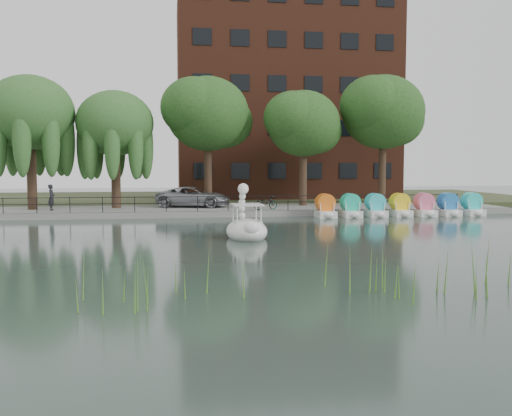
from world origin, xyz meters
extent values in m
plane|color=#384840|center=(0.00, 0.00, 0.00)|extent=(120.00, 120.00, 0.00)
cube|color=gray|center=(0.00, 16.00, 0.20)|extent=(40.00, 6.00, 0.40)
cube|color=gray|center=(0.00, 13.05, 0.20)|extent=(40.00, 0.25, 0.40)
cube|color=#47512D|center=(0.00, 30.00, 0.18)|extent=(60.00, 22.00, 0.36)
cylinder|color=black|center=(0.00, 13.25, 1.35)|extent=(32.00, 0.04, 0.04)
cylinder|color=black|center=(0.00, 13.25, 0.95)|extent=(32.00, 0.04, 0.04)
cylinder|color=black|center=(0.00, 13.25, 0.90)|extent=(0.05, 0.05, 1.00)
cube|color=#4C1E16|center=(7.00, 30.00, 9.36)|extent=(20.00, 10.00, 18.00)
cylinder|color=#473323|center=(-13.00, 16.50, 2.50)|extent=(0.60, 0.60, 4.20)
ellipsoid|color=#417535|center=(-13.00, 16.50, 6.91)|extent=(5.88, 5.88, 5.00)
cylinder|color=#473323|center=(-7.50, 17.00, 2.30)|extent=(0.60, 0.60, 3.80)
ellipsoid|color=#417535|center=(-7.50, 17.00, 6.29)|extent=(5.32, 5.32, 4.52)
cylinder|color=#473323|center=(-1.00, 18.00, 2.65)|extent=(0.60, 0.60, 4.50)
ellipsoid|color=#386626|center=(-1.00, 18.00, 7.10)|extent=(6.00, 6.00, 5.10)
cylinder|color=#473323|center=(6.00, 17.50, 2.42)|extent=(0.60, 0.60, 4.05)
ellipsoid|color=#386626|center=(6.00, 17.50, 6.43)|extent=(5.40, 5.40, 4.59)
cylinder|color=#473323|center=(12.50, 18.50, 2.76)|extent=(0.60, 0.60, 4.72)
ellipsoid|color=#386626|center=(12.50, 18.50, 7.44)|extent=(6.30, 6.30, 5.36)
imported|color=gray|center=(-2.14, 16.96, 1.23)|extent=(4.13, 6.49, 1.67)
imported|color=gray|center=(2.58, 13.87, 0.90)|extent=(1.12, 1.82, 1.00)
imported|color=black|center=(-11.51, 15.28, 1.39)|extent=(0.50, 0.73, 1.98)
ellipsoid|color=white|center=(-0.16, 2.50, 0.33)|extent=(2.01, 3.07, 0.67)
cube|color=white|center=(-0.16, 2.39, 0.67)|extent=(1.28, 1.38, 0.33)
cube|color=white|center=(-0.16, 2.45, 1.59)|extent=(1.45, 1.56, 0.07)
ellipsoid|color=white|center=(-0.11, 1.22, 0.61)|extent=(0.72, 0.57, 0.62)
sphere|color=white|center=(-0.20, 3.50, 2.28)|extent=(0.53, 0.53, 0.53)
cone|color=black|center=(-0.22, 3.86, 2.24)|extent=(0.23, 0.30, 0.22)
cylinder|color=yellow|center=(-0.21, 3.70, 2.26)|extent=(0.29, 0.12, 0.29)
cube|color=white|center=(6.24, 12.03, 0.22)|extent=(1.15, 1.70, 0.44)
cylinder|color=orange|center=(6.24, 12.13, 0.95)|extent=(0.90, 1.20, 0.90)
cube|color=white|center=(7.94, 12.03, 0.22)|extent=(1.15, 1.70, 0.44)
cylinder|color=#1DC39D|center=(7.94, 12.13, 0.95)|extent=(0.90, 1.20, 0.90)
cube|color=white|center=(9.64, 12.03, 0.22)|extent=(1.15, 1.70, 0.44)
cylinder|color=#32C6D2|center=(9.64, 12.13, 0.95)|extent=(0.90, 1.20, 0.90)
cube|color=white|center=(11.34, 12.03, 0.22)|extent=(1.15, 1.70, 0.44)
cylinder|color=yellow|center=(11.34, 12.13, 0.95)|extent=(0.90, 1.20, 0.90)
cube|color=white|center=(13.04, 12.03, 0.22)|extent=(1.15, 1.70, 0.44)
cylinder|color=pink|center=(13.04, 12.13, 0.95)|extent=(0.90, 1.20, 0.90)
cube|color=white|center=(14.74, 12.03, 0.22)|extent=(1.15, 1.70, 0.44)
cylinder|color=#2677C4|center=(14.74, 12.13, 0.95)|extent=(0.90, 1.20, 0.90)
cube|color=white|center=(16.44, 12.03, 0.22)|extent=(1.15, 1.70, 0.44)
cylinder|color=#2DDBD2|center=(16.44, 12.13, 0.95)|extent=(0.90, 1.20, 0.90)
camera|label=1|loc=(-3.56, -23.81, 3.50)|focal=40.00mm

